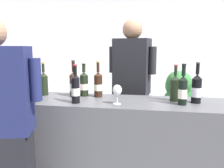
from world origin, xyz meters
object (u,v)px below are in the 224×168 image
(person_server, at_px, (131,99))
(potted_shrub, at_px, (182,100))
(wine_bottle_4, at_px, (183,90))
(wine_bottle_8, at_px, (36,88))
(wine_bottle_3, at_px, (84,84))
(wine_bottle_7, at_px, (74,84))
(wine_glass, at_px, (117,91))
(person_guest, at_px, (0,140))
(wine_bottle_5, at_px, (175,88))
(wine_bottle_2, at_px, (44,83))
(wine_bottle_0, at_px, (98,84))
(wine_bottle_1, at_px, (196,89))
(wine_bottle_6, at_px, (76,89))

(person_server, height_order, potted_shrub, person_server)
(wine_bottle_4, height_order, wine_bottle_8, wine_bottle_4)
(wine_bottle_3, bearing_deg, wine_bottle_7, -159.34)
(wine_bottle_3, distance_m, wine_bottle_7, 0.10)
(wine_glass, bearing_deg, person_guest, -149.08)
(wine_bottle_5, distance_m, wine_bottle_7, 0.95)
(wine_bottle_5, height_order, person_server, person_server)
(wine_bottle_2, height_order, wine_bottle_4, wine_bottle_4)
(wine_bottle_4, relative_size, wine_bottle_5, 1.06)
(wine_bottle_4, bearing_deg, wine_bottle_0, 166.73)
(person_guest, bearing_deg, wine_bottle_4, 22.13)
(person_server, height_order, person_guest, person_server)
(potted_shrub, bearing_deg, wine_bottle_5, -100.72)
(wine_bottle_4, bearing_deg, wine_bottle_8, -176.03)
(wine_bottle_1, height_order, wine_bottle_4, wine_bottle_1)
(wine_bottle_6, distance_m, wine_glass, 0.36)
(wine_bottle_0, xyz_separation_m, wine_bottle_5, (0.71, -0.06, 0.00))
(wine_bottle_0, xyz_separation_m, wine_bottle_3, (-0.15, 0.02, -0.00))
(wine_bottle_1, xyz_separation_m, wine_bottle_6, (-1.02, -0.18, 0.00))
(wine_bottle_1, bearing_deg, wine_bottle_5, 168.05)
(wine_bottle_2, xyz_separation_m, wine_bottle_4, (1.31, -0.17, 0.00))
(wine_bottle_8, relative_size, person_guest, 0.21)
(wine_bottle_8, height_order, potted_shrub, wine_bottle_8)
(wine_glass, bearing_deg, person_server, 84.83)
(wine_bottle_6, bearing_deg, wine_bottle_1, 9.95)
(wine_bottle_7, distance_m, wine_bottle_8, 0.36)
(wine_bottle_7, bearing_deg, wine_bottle_3, 20.66)
(wine_bottle_2, relative_size, wine_bottle_3, 1.03)
(wine_bottle_3, distance_m, wine_bottle_5, 0.86)
(wine_bottle_8, xyz_separation_m, person_guest, (-0.05, -0.45, -0.30))
(wine_bottle_6, relative_size, wine_bottle_7, 0.94)
(wine_bottle_8, distance_m, wine_glass, 0.72)
(wine_bottle_5, distance_m, wine_bottle_6, 0.87)
(wine_bottle_2, distance_m, person_server, 0.98)
(wine_bottle_4, relative_size, wine_bottle_6, 1.03)
(wine_bottle_3, height_order, person_guest, person_guest)
(wine_bottle_1, bearing_deg, wine_bottle_4, -145.42)
(wine_bottle_2, bearing_deg, wine_bottle_7, -1.18)
(person_server, bearing_deg, wine_bottle_4, -52.90)
(wine_bottle_7, distance_m, wine_glass, 0.51)
(wine_bottle_0, xyz_separation_m, wine_bottle_7, (-0.24, -0.02, 0.00))
(wine_bottle_1, height_order, wine_bottle_6, wine_bottle_1)
(wine_bottle_8, distance_m, person_server, 1.09)
(wine_bottle_6, relative_size, wine_glass, 2.00)
(wine_bottle_6, height_order, wine_bottle_8, wine_bottle_8)
(person_guest, relative_size, potted_shrub, 1.45)
(wine_bottle_1, relative_size, wine_bottle_3, 1.10)
(wine_glass, relative_size, person_guest, 0.10)
(wine_bottle_0, bearing_deg, wine_bottle_5, -4.50)
(wine_glass, bearing_deg, wine_bottle_8, -178.56)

